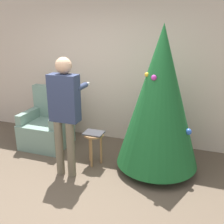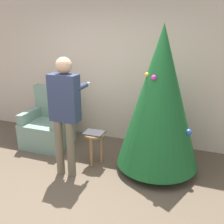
% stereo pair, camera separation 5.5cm
% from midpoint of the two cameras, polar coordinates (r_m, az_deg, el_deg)
% --- Properties ---
extents(ground_plane, '(14.00, 14.00, 0.00)m').
position_cam_midpoint_polar(ground_plane, '(3.63, -12.45, -18.69)').
color(ground_plane, brown).
extents(wall_back, '(8.00, 0.06, 2.70)m').
position_cam_midpoint_polar(wall_back, '(4.98, 0.37, 9.04)').
color(wall_back, beige).
rests_on(wall_back, ground_plane).
extents(christmas_tree, '(1.23, 1.23, 2.20)m').
position_cam_midpoint_polar(christmas_tree, '(3.85, 10.83, 2.93)').
color(christmas_tree, brown).
rests_on(christmas_tree, ground_plane).
extents(armchair, '(0.80, 0.75, 1.08)m').
position_cam_midpoint_polar(armchair, '(5.05, -13.28, -3.04)').
color(armchair, gray).
rests_on(armchair, ground_plane).
extents(person_standing, '(0.44, 0.57, 1.76)m').
position_cam_midpoint_polar(person_standing, '(3.78, -9.84, 1.13)').
color(person_standing, '#6B604C').
rests_on(person_standing, ground_plane).
extents(side_stool, '(0.32, 0.32, 0.53)m').
position_cam_midpoint_polar(side_stool, '(4.21, -3.51, -6.15)').
color(side_stool, '#A37547').
rests_on(side_stool, ground_plane).
extents(laptop, '(0.31, 0.24, 0.02)m').
position_cam_midpoint_polar(laptop, '(4.16, -3.55, -4.55)').
color(laptop, '#38383D').
rests_on(laptop, side_stool).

